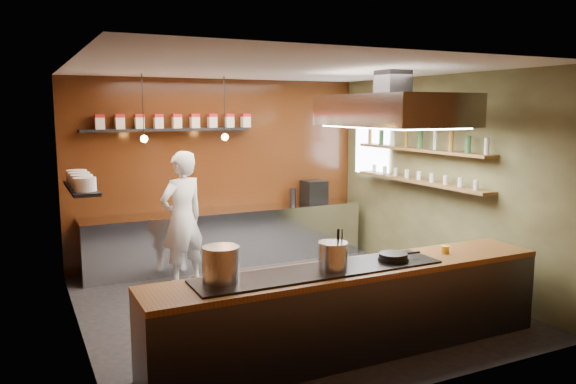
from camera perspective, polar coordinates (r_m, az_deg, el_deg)
floor at (r=7.43m, az=-0.15°, el=-11.37°), size 5.00×5.00×0.00m
back_wall at (r=9.36m, az=-6.86°, el=2.14°), size 5.00×0.00×5.00m
left_wall at (r=6.39m, az=-20.76°, el=-1.27°), size 0.00×5.00×5.00m
right_wall at (r=8.45m, az=15.29°, el=1.22°), size 0.00×5.00×5.00m
ceiling at (r=7.00m, az=-0.16°, el=12.39°), size 5.00×5.00×0.00m
window_pane at (r=9.72m, az=8.52°, el=4.70°), size 0.00×1.00×1.00m
prep_counter at (r=9.22m, az=-6.07°, el=-4.56°), size 4.60×0.65×0.90m
pass_counter at (r=5.95m, az=6.71°, el=-11.77°), size 4.40×0.72×0.94m
tin_shelf at (r=8.91m, az=-12.14°, el=6.21°), size 2.60×0.26×0.04m
plate_shelf at (r=7.38m, az=-20.29°, el=0.39°), size 0.30×1.40×0.04m
bottle_shelf_upper at (r=8.53m, az=13.26°, el=4.20°), size 0.26×2.80×0.04m
bottle_shelf_lower at (r=8.58m, az=13.15°, el=1.07°), size 0.26×2.80×0.04m
extractor_hood at (r=7.32m, az=10.53°, el=8.20°), size 1.20×2.00×0.72m
pendant_left at (r=8.16m, az=-14.42°, el=5.61°), size 0.10×0.10×0.95m
pendant_right at (r=8.49m, az=-6.43°, el=5.92°), size 0.10×0.10×0.95m
storage_tins at (r=8.95m, az=-11.23°, el=7.09°), size 2.43×0.13×0.22m
plate_stacks at (r=7.37m, az=-20.33°, el=1.16°), size 0.26×1.16×0.16m
bottles at (r=8.52m, az=13.29°, el=5.14°), size 0.06×2.66×0.24m
wine_glasses at (r=8.57m, az=13.17°, el=1.63°), size 0.07×2.37×0.13m
stockpot_large at (r=5.21m, az=-6.82°, el=-7.32°), size 0.44×0.44×0.33m
stockpot_small at (r=5.60m, az=4.58°, el=-6.48°), size 0.37×0.37×0.28m
utensil_crock at (r=5.64m, az=5.25°, el=-6.88°), size 0.16×0.16×0.18m
frying_pan at (r=6.02m, az=10.66°, el=-6.51°), size 0.49×0.32×0.08m
butter_jar at (r=6.53m, az=15.66°, el=-5.65°), size 0.12×0.12×0.09m
espresso_machine at (r=9.81m, az=2.66°, el=0.06°), size 0.39×0.37×0.38m
chef at (r=8.16m, az=-10.69°, el=-2.66°), size 0.82×0.69×1.93m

